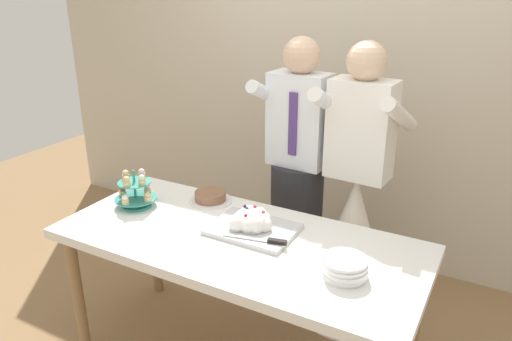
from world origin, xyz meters
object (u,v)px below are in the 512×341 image
main_cake_tray (252,223)px  person_bride (353,230)px  cupcake_stand (135,192)px  person_groom (297,190)px  dessert_table (238,250)px  plate_stack (345,267)px  round_cake (210,197)px

main_cake_tray → person_bride: person_bride is taller
cupcake_stand → person_groom: size_ratio=0.14×
person_groom → dessert_table: bearing=-89.5°
cupcake_stand → plate_stack: size_ratio=1.17×
main_cake_tray → round_cake: bearing=152.9°
round_cake → person_groom: person_groom is taller
person_groom → person_bride: same height
person_bride → round_cake: bearing=-150.0°
cupcake_stand → plate_stack: bearing=-4.9°
main_cake_tray → person_groom: size_ratio=0.26×
main_cake_tray → round_cake: main_cake_tray is taller
main_cake_tray → plate_stack: main_cake_tray is taller
cupcake_stand → person_bride: size_ratio=0.14×
person_bride → plate_stack: bearing=-75.5°
main_cake_tray → person_bride: 0.73m
cupcake_stand → person_groom: person_groom is taller
main_cake_tray → person_bride: size_ratio=0.26×
dessert_table → round_cake: round_cake is taller
plate_stack → person_groom: (-0.57, 0.79, -0.07)m
plate_stack → person_groom: person_groom is taller
cupcake_stand → main_cake_tray: 0.71m
dessert_table → person_bride: person_bride is taller
cupcake_stand → person_groom: 0.96m
dessert_table → round_cake: bearing=141.1°
main_cake_tray → plate_stack: bearing=-16.6°
main_cake_tray → round_cake: size_ratio=1.81×
cupcake_stand → main_cake_tray: size_ratio=0.53×
main_cake_tray → person_bride: (0.34, 0.60, -0.24)m
plate_stack → person_groom: bearing=125.9°
main_cake_tray → person_groom: bearing=93.4°
dessert_table → person_groom: (-0.01, 0.71, 0.05)m
person_groom → round_cake: bearing=-128.0°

